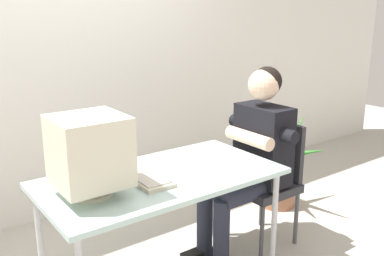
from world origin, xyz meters
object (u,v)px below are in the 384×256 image
(desk_mug, at_px, (128,158))
(keyboard, at_px, (142,176))
(desk, at_px, (162,184))
(crt_monitor, at_px, (90,151))
(person_seated, at_px, (252,153))
(office_chair, at_px, (270,176))
(potted_plant, at_px, (278,173))

(desk_mug, bearing_deg, keyboard, -100.67)
(desk, height_order, crt_monitor, crt_monitor)
(desk, distance_m, desk_mug, 0.31)
(person_seated, distance_m, desk_mug, 0.86)
(desk, distance_m, keyboard, 0.14)
(office_chair, relative_size, desk_mug, 10.01)
(desk, xyz_separation_m, potted_plant, (1.45, 0.39, -0.39))
(keyboard, height_order, potted_plant, potted_plant)
(office_chair, xyz_separation_m, desk_mug, (-1.02, 0.25, 0.28))
(keyboard, xyz_separation_m, person_seated, (0.87, 0.01, -0.04))
(keyboard, xyz_separation_m, office_chair, (1.07, 0.01, -0.25))
(desk, xyz_separation_m, office_chair, (0.95, 0.03, -0.18))
(crt_monitor, bearing_deg, person_seated, 3.16)
(person_seated, bearing_deg, office_chair, -0.00)
(person_seated, height_order, desk_mug, person_seated)
(keyboard, bearing_deg, crt_monitor, -169.88)
(crt_monitor, distance_m, office_chair, 1.48)
(desk, bearing_deg, desk_mug, 102.69)
(crt_monitor, xyz_separation_m, potted_plant, (1.89, 0.43, -0.68))
(office_chair, xyz_separation_m, potted_plant, (0.50, 0.36, -0.20))
(person_seated, relative_size, desk_mug, 14.66)
(crt_monitor, bearing_deg, desk_mug, 40.35)
(potted_plant, xyz_separation_m, desk_mug, (-1.51, -0.11, 0.48))
(desk, relative_size, desk_mug, 15.66)
(desk, height_order, office_chair, office_chair)
(keyboard, relative_size, potted_plant, 0.51)
(desk, relative_size, crt_monitor, 3.30)
(desk, height_order, keyboard, keyboard)
(desk_mug, bearing_deg, office_chair, -14.00)
(crt_monitor, height_order, person_seated, person_seated)
(keyboard, height_order, person_seated, person_seated)
(person_seated, distance_m, potted_plant, 0.89)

